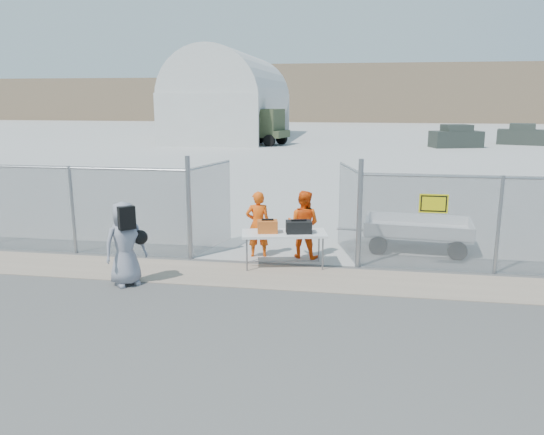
% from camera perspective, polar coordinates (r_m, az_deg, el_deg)
% --- Properties ---
extents(ground, '(160.00, 160.00, 0.00)m').
position_cam_1_polar(ground, '(10.73, -1.74, -8.08)').
color(ground, '#3D3D3D').
extents(tarmac_inside, '(160.00, 80.00, 0.01)m').
position_cam_1_polar(tarmac_inside, '(52.02, 7.22, 8.46)').
color(tarmac_inside, '#ACABA7').
rests_on(tarmac_inside, ground).
extents(dirt_strip, '(44.00, 1.60, 0.01)m').
position_cam_1_polar(dirt_strip, '(11.65, -0.80, -6.33)').
color(dirt_strip, gray).
rests_on(dirt_strip, ground).
extents(distant_hills, '(140.00, 6.00, 9.00)m').
position_cam_1_polar(distant_hills, '(87.90, 11.60, 12.96)').
color(distant_hills, '#7F684F').
rests_on(distant_hills, ground).
extents(chain_link_fence, '(40.00, 0.20, 2.20)m').
position_cam_1_polar(chain_link_fence, '(12.30, -0.00, 0.00)').
color(chain_link_fence, gray).
rests_on(chain_link_fence, ground).
extents(quonset_hangar, '(9.00, 18.00, 8.00)m').
position_cam_1_polar(quonset_hangar, '(51.25, -4.28, 12.93)').
color(quonset_hangar, silver).
rests_on(quonset_hangar, ground).
extents(folding_table, '(2.04, 1.18, 0.82)m').
position_cam_1_polar(folding_table, '(12.21, 1.29, -3.46)').
color(folding_table, white).
rests_on(folding_table, ground).
extents(orange_bag, '(0.51, 0.39, 0.28)m').
position_cam_1_polar(orange_bag, '(12.05, -0.48, -0.98)').
color(orange_bag, '#CF5D1F').
rests_on(orange_bag, folding_table).
extents(black_duffel, '(0.63, 0.45, 0.28)m').
position_cam_1_polar(black_duffel, '(12.03, 2.89, -1.02)').
color(black_duffel, black).
rests_on(black_duffel, folding_table).
extents(security_worker_left, '(0.66, 0.50, 1.63)m').
position_cam_1_polar(security_worker_left, '(12.87, -1.52, -0.74)').
color(security_worker_left, '#FD550D').
rests_on(security_worker_left, ground).
extents(security_worker_right, '(0.92, 0.78, 1.66)m').
position_cam_1_polar(security_worker_right, '(12.83, 3.39, -0.74)').
color(security_worker_right, '#FD550D').
rests_on(security_worker_right, ground).
extents(visitor, '(1.01, 1.00, 1.76)m').
position_cam_1_polar(visitor, '(11.34, -15.54, -2.73)').
color(visitor, gray).
rests_on(visitor, ground).
extents(utility_trailer, '(3.57, 2.07, 0.83)m').
position_cam_1_polar(utility_trailer, '(14.11, 15.36, -1.66)').
color(utility_trailer, white).
rests_on(utility_trailer, ground).
extents(military_truck, '(6.52, 3.91, 2.93)m').
position_cam_1_polar(military_truck, '(44.58, -2.28, 9.73)').
color(military_truck, '#3E492D').
rests_on(military_truck, ground).
extents(parked_vehicle_near, '(4.18, 2.77, 1.74)m').
position_cam_1_polar(parked_vehicle_near, '(44.22, 19.19, 8.24)').
color(parked_vehicle_near, '#2E342F').
rests_on(parked_vehicle_near, ground).
extents(parked_vehicle_mid, '(4.07, 2.71, 1.69)m').
position_cam_1_polar(parked_vehicle_mid, '(48.99, 25.29, 8.08)').
color(parked_vehicle_mid, '#2E342F').
rests_on(parked_vehicle_mid, ground).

